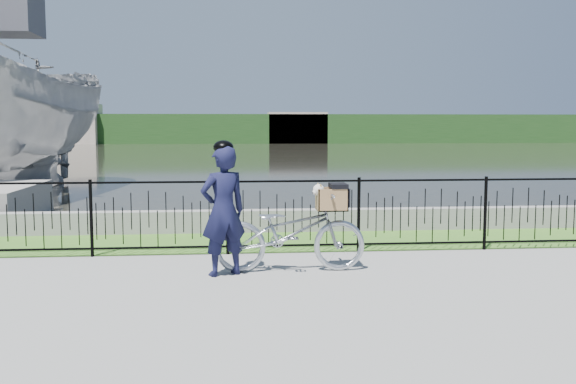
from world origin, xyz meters
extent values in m
plane|color=gray|center=(0.00, 0.00, 0.00)|extent=(120.00, 120.00, 0.00)
cube|color=#406F23|center=(0.00, 2.60, 0.00)|extent=(60.00, 2.00, 0.01)
plane|color=black|center=(0.00, 33.00, 0.00)|extent=(120.00, 120.00, 0.00)
cube|color=gray|center=(0.00, 3.60, 0.20)|extent=(60.00, 0.30, 0.40)
cube|color=#20441A|center=(0.00, 60.00, 1.50)|extent=(120.00, 6.00, 3.00)
cube|color=#AF9E8C|center=(-18.00, 58.00, 2.00)|extent=(8.00, 4.00, 4.00)
cube|color=#AF9E8C|center=(6.00, 58.50, 1.60)|extent=(6.00, 3.00, 3.20)
imported|color=#ACB2B9|center=(-0.17, 0.40, 0.53)|extent=(2.01, 0.70, 1.06)
cube|color=black|center=(0.39, 0.40, 0.81)|extent=(0.38, 0.18, 0.02)
cube|color=olive|center=(0.39, 0.40, 0.82)|extent=(0.40, 0.33, 0.01)
cube|color=olive|center=(0.39, 0.56, 0.96)|extent=(0.40, 0.01, 0.30)
cube|color=olive|center=(0.39, 0.24, 0.96)|extent=(0.40, 0.02, 0.30)
cube|color=olive|center=(0.58, 0.40, 0.96)|extent=(0.01, 0.33, 0.30)
cube|color=olive|center=(0.20, 0.40, 0.96)|extent=(0.02, 0.33, 0.30)
cube|color=black|center=(0.48, 0.40, 1.14)|extent=(0.22, 0.35, 0.06)
cube|color=black|center=(0.60, 0.40, 0.99)|extent=(0.02, 0.35, 0.24)
ellipsoid|color=silver|center=(0.37, 0.40, 0.94)|extent=(0.31, 0.22, 0.20)
sphere|color=silver|center=(0.21, 0.38, 1.09)|extent=(0.15, 0.15, 0.15)
sphere|color=silver|center=(0.16, 0.36, 1.06)|extent=(0.07, 0.07, 0.07)
sphere|color=black|center=(0.13, 0.35, 1.06)|extent=(0.02, 0.02, 0.02)
cone|color=#9E7E42|center=(0.21, 0.44, 1.15)|extent=(0.06, 0.08, 0.08)
cone|color=#9E7E42|center=(0.23, 0.34, 1.15)|extent=(0.06, 0.08, 0.08)
imported|color=black|center=(-1.05, 0.25, 0.84)|extent=(0.72, 0.61, 1.68)
ellipsoid|color=black|center=(-1.05, 0.25, 1.66)|extent=(0.26, 0.29, 0.18)
camera|label=1|loc=(-0.95, -7.97, 1.95)|focal=40.00mm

